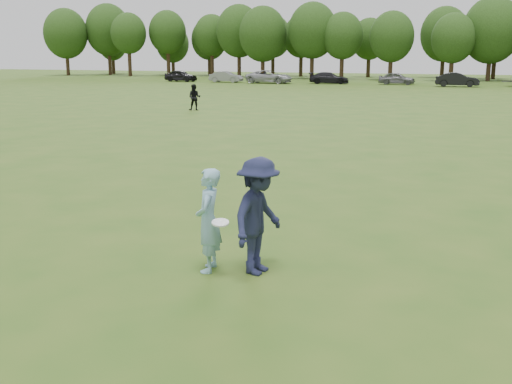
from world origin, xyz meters
TOP-DOWN VIEW (x-y plane):
  - ground at (0.00, 0.00)m, footprint 200.00×200.00m
  - thrower at (-0.78, -0.49)m, footprint 0.54×0.69m
  - defender at (-0.00, -0.29)m, footprint 0.87×1.30m
  - player_far_a at (-13.72, 24.56)m, footprint 0.90×0.78m
  - car_a at (-33.17, 59.14)m, footprint 4.37×2.15m
  - car_b at (-26.96, 59.11)m, footprint 4.09×1.54m
  - car_c at (-21.22, 58.84)m, footprint 5.51×2.62m
  - car_d at (-14.33, 60.19)m, footprint 4.79×2.47m
  - car_e at (-6.72, 61.20)m, footprint 4.06×1.69m
  - car_f at (-0.09, 58.91)m, footprint 4.58×1.87m
  - disc_in_play at (-0.46, -0.73)m, footprint 0.29×0.29m
  - treeline at (2.81, 76.90)m, footprint 130.35×18.39m

SIDE VIEW (x-z plane):
  - ground at x=0.00m, z-range 0.00..0.00m
  - car_d at x=-14.33m, z-range 0.00..1.33m
  - car_b at x=-26.96m, z-range 0.00..1.33m
  - car_e at x=-6.72m, z-range 0.00..1.38m
  - car_a at x=-33.17m, z-range 0.00..1.43m
  - car_f at x=-0.09m, z-range 0.00..1.47m
  - car_c at x=-21.22m, z-range 0.00..1.52m
  - player_far_a at x=-13.72m, z-range 0.00..1.60m
  - thrower at x=-0.78m, z-range 0.00..1.68m
  - disc_in_play at x=-0.46m, z-range 0.85..0.95m
  - defender at x=0.00m, z-range 0.00..1.88m
  - treeline at x=2.81m, z-range 0.39..12.13m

